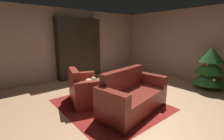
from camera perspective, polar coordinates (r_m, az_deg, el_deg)
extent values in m
plane|color=tan|center=(3.91, 4.21, -11.85)|extent=(8.03, 8.03, 0.00)
cube|color=tan|center=(6.38, 27.21, 8.22)|extent=(6.14, 0.06, 2.52)
cube|color=tan|center=(6.12, -15.84, 9.01)|extent=(0.06, 6.81, 2.52)
cube|color=maroon|center=(3.81, -0.63, -12.43)|extent=(2.39, 2.10, 0.01)
cube|color=black|center=(5.95, -11.19, 7.56)|extent=(0.03, 1.69, 2.20)
cube|color=black|center=(6.51, -5.35, 8.21)|extent=(0.34, 0.02, 2.20)
cube|color=black|center=(5.75, -19.31, 6.89)|extent=(0.34, 0.03, 2.20)
cube|color=black|center=(6.28, -11.44, -2.26)|extent=(0.32, 1.64, 0.03)
cube|color=black|center=(6.19, -11.59, 0.97)|extent=(0.32, 1.64, 0.03)
cube|color=black|center=(6.13, -11.75, 4.28)|extent=(0.32, 1.64, 0.02)
cube|color=black|center=(6.08, -11.91, 7.65)|extent=(0.32, 1.64, 0.02)
cube|color=black|center=(6.06, -12.07, 11.05)|extent=(0.32, 1.64, 0.02)
cube|color=black|center=(6.06, -12.24, 14.46)|extent=(0.32, 1.64, 0.02)
cube|color=black|center=(6.08, -12.41, 17.87)|extent=(0.32, 1.64, 0.03)
cube|color=black|center=(6.20, -12.43, 7.16)|extent=(0.05, 0.93, 0.58)
cube|color=black|center=(6.18, -12.32, 7.15)|extent=(0.03, 0.96, 0.61)
cube|color=#1F6F89|center=(6.67, -6.02, -0.07)|extent=(0.19, 0.03, 0.22)
cube|color=#236A86|center=(6.66, -6.32, 0.10)|extent=(0.18, 0.04, 0.27)
cube|color=#B73A1E|center=(6.62, -6.61, 0.04)|extent=(0.19, 0.04, 0.27)
cube|color=#114E97|center=(6.59, -6.91, 0.06)|extent=(0.21, 0.04, 0.29)
cube|color=red|center=(6.57, -7.23, -0.37)|extent=(0.22, 0.05, 0.20)
cube|color=teal|center=(6.56, -7.68, -0.47)|extent=(0.18, 0.03, 0.19)
cube|color=#157886|center=(6.54, -7.96, -0.16)|extent=(0.18, 0.03, 0.27)
cube|color=#367B34|center=(6.50, -8.18, -0.46)|extent=(0.22, 0.04, 0.22)
cube|color=#1F687F|center=(6.61, -5.91, 3.02)|extent=(0.20, 0.05, 0.22)
cube|color=purple|center=(6.59, -6.27, 3.02)|extent=(0.18, 0.03, 0.23)
cube|color=#BF9B90|center=(6.55, -6.47, 3.02)|extent=(0.23, 0.03, 0.24)
cube|color=#B19B9E|center=(6.55, -6.78, 3.05)|extent=(0.19, 0.03, 0.25)
cube|color=#864B9D|center=(6.54, -7.11, 2.78)|extent=(0.17, 0.05, 0.20)
cube|color=#377A4E|center=(6.51, -7.44, 3.16)|extent=(0.17, 0.03, 0.30)
cube|color=gold|center=(6.48, -7.59, 2.88)|extent=(0.22, 0.03, 0.25)
cube|color=#3C763F|center=(6.48, -7.94, 3.00)|extent=(0.17, 0.03, 0.27)
cube|color=#884492|center=(6.49, -6.09, 12.75)|extent=(0.24, 0.04, 0.29)
cube|color=#423920|center=(6.46, -6.35, 12.75)|extent=(0.25, 0.04, 0.29)
cube|color=teal|center=(6.47, -6.84, 12.49)|extent=(0.18, 0.03, 0.23)
cube|color=#0F758F|center=(6.46, -7.13, 12.47)|extent=(0.16, 0.03, 0.23)
cube|color=#592D1B|center=(6.42, -7.32, 12.55)|extent=(0.22, 0.04, 0.25)
cube|color=brown|center=(6.50, -6.14, 15.76)|extent=(0.25, 0.03, 0.24)
cube|color=orange|center=(6.48, -6.48, 15.78)|extent=(0.23, 0.03, 0.25)
cube|color=#432D19|center=(6.47, -6.89, 15.55)|extent=(0.19, 0.05, 0.20)
cube|color=teal|center=(6.46, -7.36, 15.87)|extent=(0.16, 0.04, 0.27)
cube|color=#2A5599|center=(6.42, -7.60, 15.56)|extent=(0.20, 0.04, 0.20)
cube|color=#0C6995|center=(6.39, -7.91, 15.93)|extent=(0.23, 0.04, 0.28)
cube|color=#293F99|center=(6.37, -8.29, 15.58)|extent=(0.20, 0.03, 0.21)
cube|color=maroon|center=(3.93, -9.43, -8.53)|extent=(0.87, 0.85, 0.42)
cube|color=maroon|center=(3.75, -13.59, -3.00)|extent=(0.71, 0.35, 0.42)
cube|color=maroon|center=(3.50, -7.89, -9.22)|extent=(0.35, 0.69, 0.65)
cube|color=maroon|center=(4.29, -10.79, -5.08)|extent=(0.35, 0.69, 0.65)
ellipsoid|color=#CCB782|center=(3.80, -8.45, -4.46)|extent=(0.32, 0.25, 0.18)
sphere|color=#CCB782|center=(3.85, -6.76, -3.37)|extent=(0.13, 0.13, 0.13)
cube|color=maroon|center=(3.49, 8.02, -11.44)|extent=(0.96, 1.43, 0.41)
cube|color=maroon|center=(3.49, 4.22, -3.49)|extent=(0.38, 1.33, 0.48)
cube|color=maroon|center=(2.89, -0.34, -13.85)|extent=(0.77, 0.30, 0.68)
cube|color=maroon|center=(4.05, 13.95, -6.16)|extent=(0.77, 0.30, 0.68)
cylinder|color=black|center=(3.67, 1.05, -9.90)|extent=(0.04, 0.04, 0.43)
cylinder|color=black|center=(4.00, -0.15, -7.87)|extent=(0.04, 0.04, 0.43)
cylinder|color=black|center=(3.78, -4.58, -9.19)|extent=(0.04, 0.04, 0.43)
cylinder|color=silver|center=(3.73, -1.30, -5.77)|extent=(0.79, 0.79, 0.02)
cube|color=#C53C32|center=(3.72, -2.35, -5.52)|extent=(0.21, 0.18, 0.02)
cube|color=#C63831|center=(3.72, -2.31, -5.17)|extent=(0.20, 0.19, 0.02)
cube|color=gray|center=(3.72, -2.26, -4.85)|extent=(0.16, 0.15, 0.02)
cube|color=#358B46|center=(3.71, -2.47, -4.55)|extent=(0.18, 0.13, 0.03)
cylinder|color=#165F21|center=(3.54, -3.41, -5.19)|extent=(0.07, 0.07, 0.18)
cylinder|color=#165F21|center=(3.50, -3.44, -3.33)|extent=(0.03, 0.03, 0.06)
cylinder|color=brown|center=(5.66, 31.22, -4.97)|extent=(0.08, 0.08, 0.15)
cone|color=#2A6927|center=(5.59, 31.59, -2.02)|extent=(0.88, 0.88, 0.45)
cone|color=#2A6927|center=(5.52, 32.01, 1.38)|extent=(0.79, 0.79, 0.45)
cone|color=#2A6927|center=(5.47, 32.43, 4.84)|extent=(0.70, 0.70, 0.45)
sphere|color=red|center=(5.96, 32.20, -2.53)|extent=(0.08, 0.08, 0.08)
sphere|color=red|center=(5.91, 32.57, -0.53)|extent=(0.07, 0.07, 0.07)
sphere|color=red|center=(5.20, 31.21, 1.78)|extent=(0.08, 0.08, 0.08)
sphere|color=blue|center=(5.26, 30.27, -3.00)|extent=(0.07, 0.07, 0.07)
sphere|color=yellow|center=(5.72, 34.59, 1.18)|extent=(0.07, 0.07, 0.07)
sphere|color=yellow|center=(5.28, 33.18, -3.03)|extent=(0.08, 0.08, 0.08)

